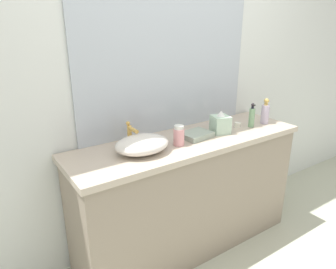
# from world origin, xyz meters

# --- Properties ---
(bathroom_wall_rear) EXTENTS (6.00, 0.06, 2.60)m
(bathroom_wall_rear) POSITION_xyz_m (0.00, 0.73, 1.30)
(bathroom_wall_rear) COLOR silver
(bathroom_wall_rear) RESTS_ON ground
(vanity_counter) EXTENTS (1.79, 0.53, 0.91)m
(vanity_counter) POSITION_xyz_m (0.01, 0.42, 0.46)
(vanity_counter) COLOR gray
(vanity_counter) RESTS_ON ground
(wall_mirror_panel) EXTENTS (1.45, 0.01, 1.20)m
(wall_mirror_panel) POSITION_xyz_m (0.01, 0.69, 1.52)
(wall_mirror_panel) COLOR #B2BCC6
(wall_mirror_panel) RESTS_ON vanity_counter
(sink_basin) EXTENTS (0.36, 0.28, 0.11)m
(sink_basin) POSITION_xyz_m (-0.40, 0.40, 0.97)
(sink_basin) COLOR silver
(sink_basin) RESTS_ON vanity_counter
(faucet) EXTENTS (0.03, 0.14, 0.16)m
(faucet) POSITION_xyz_m (-0.40, 0.56, 1.01)
(faucet) COLOR gold
(faucet) RESTS_ON vanity_counter
(soap_dispenser) EXTENTS (0.05, 0.05, 0.19)m
(soap_dispenser) POSITION_xyz_m (0.58, 0.37, 1.00)
(soap_dispenser) COLOR #7BA578
(soap_dispenser) RESTS_ON vanity_counter
(lotion_bottle) EXTENTS (0.08, 0.08, 0.14)m
(lotion_bottle) POSITION_xyz_m (-0.13, 0.37, 0.98)
(lotion_bottle) COLOR pink
(lotion_bottle) RESTS_ON vanity_counter
(perfume_bottle) EXTENTS (0.06, 0.06, 0.21)m
(perfume_bottle) POSITION_xyz_m (0.74, 0.37, 1.00)
(perfume_bottle) COLOR silver
(perfume_bottle) RESTS_ON vanity_counter
(tissue_box) EXTENTS (0.15, 0.15, 0.17)m
(tissue_box) POSITION_xyz_m (0.28, 0.40, 0.99)
(tissue_box) COLOR #B2D2B8
(tissue_box) RESTS_ON vanity_counter
(candle_jar) EXTENTS (0.05, 0.05, 0.04)m
(candle_jar) POSITION_xyz_m (0.49, 0.42, 0.93)
(candle_jar) COLOR silver
(candle_jar) RESTS_ON vanity_counter
(folded_hand_towel) EXTENTS (0.23, 0.19, 0.04)m
(folded_hand_towel) POSITION_xyz_m (0.06, 0.42, 0.93)
(folded_hand_towel) COLOR #94A292
(folded_hand_towel) RESTS_ON vanity_counter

